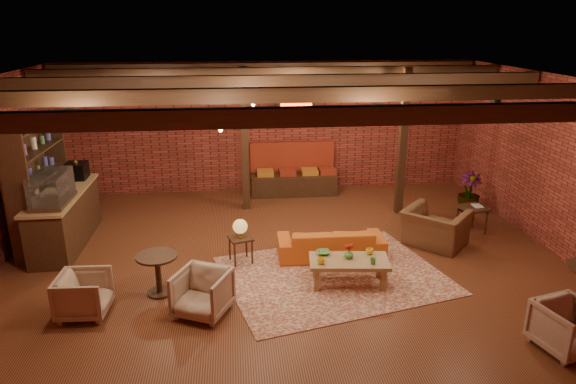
{
  "coord_description": "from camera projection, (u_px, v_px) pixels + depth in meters",
  "views": [
    {
      "loc": [
        -0.83,
        -8.54,
        4.12
      ],
      "look_at": [
        0.11,
        0.2,
        1.17
      ],
      "focal_mm": 32.0,
      "sensor_mm": 36.0,
      "label": 1
    }
  ],
  "objects": [
    {
      "name": "floor",
      "position": [
        283.0,
        256.0,
        9.44
      ],
      "size": [
        10.0,
        10.0,
        0.0
      ],
      "primitive_type": "plane",
      "color": "#3B1A0E",
      "rests_on": "ground"
    },
    {
      "name": "ceiling",
      "position": [
        283.0,
        79.0,
        8.42
      ],
      "size": [
        10.0,
        8.0,
        0.02
      ],
      "primitive_type": "cube",
      "color": "black",
      "rests_on": "wall_back"
    },
    {
      "name": "wall_back",
      "position": [
        267.0,
        127.0,
        12.7
      ],
      "size": [
        10.0,
        0.02,
        3.2
      ],
      "primitive_type": "cube",
      "color": "maroon",
      "rests_on": "ground"
    },
    {
      "name": "wall_front",
      "position": [
        322.0,
        284.0,
        5.16
      ],
      "size": [
        10.0,
        0.02,
        3.2
      ],
      "primitive_type": "cube",
      "color": "maroon",
      "rests_on": "ground"
    },
    {
      "name": "wall_right",
      "position": [
        553.0,
        164.0,
        9.44
      ],
      "size": [
        0.02,
        8.0,
        3.2
      ],
      "primitive_type": "cube",
      "color": "maroon",
      "rests_on": "ground"
    },
    {
      "name": "ceiling_beams",
      "position": [
        283.0,
        87.0,
        8.46
      ],
      "size": [
        9.8,
        6.4,
        0.22
      ],
      "primitive_type": null,
      "color": "black",
      "rests_on": "ceiling"
    },
    {
      "name": "ceiling_pipe",
      "position": [
        275.0,
        88.0,
        10.04
      ],
      "size": [
        9.6,
        0.12,
        0.12
      ],
      "primitive_type": "cylinder",
      "rotation": [
        0.0,
        1.57,
        0.0
      ],
      "color": "black",
      "rests_on": "ceiling"
    },
    {
      "name": "post_left",
      "position": [
        245.0,
        140.0,
        11.32
      ],
      "size": [
        0.16,
        0.16,
        3.2
      ],
      "primitive_type": "cube",
      "color": "black",
      "rests_on": "ground"
    },
    {
      "name": "post_right",
      "position": [
        403.0,
        143.0,
        11.1
      ],
      "size": [
        0.16,
        0.16,
        3.2
      ],
      "primitive_type": "cube",
      "color": "black",
      "rests_on": "ground"
    },
    {
      "name": "service_counter",
      "position": [
        63.0,
        205.0,
        9.72
      ],
      "size": [
        0.8,
        2.5,
        1.6
      ],
      "primitive_type": null,
      "color": "black",
      "rests_on": "ground"
    },
    {
      "name": "plant_counter",
      "position": [
        69.0,
        180.0,
        9.78
      ],
      "size": [
        0.35,
        0.39,
        0.3
      ],
      "primitive_type": "imported",
      "color": "#337F33",
      "rests_on": "service_counter"
    },
    {
      "name": "shelving_hutch",
      "position": [
        40.0,
        184.0,
        9.64
      ],
      "size": [
        0.52,
        2.0,
        2.4
      ],
      "primitive_type": null,
      "color": "black",
      "rests_on": "ground"
    },
    {
      "name": "banquette",
      "position": [
        293.0,
        174.0,
        12.69
      ],
      "size": [
        2.1,
        0.7,
        1.0
      ],
      "primitive_type": null,
      "color": "maroon",
      "rests_on": "ground"
    },
    {
      "name": "service_sign",
      "position": [
        296.0,
        102.0,
        11.68
      ],
      "size": [
        0.86,
        0.06,
        0.3
      ],
      "primitive_type": "cube",
      "color": "#EB4517",
      "rests_on": "ceiling"
    },
    {
      "name": "ceiling_spotlights",
      "position": [
        283.0,
        100.0,
        8.53
      ],
      "size": [
        6.4,
        4.4,
        0.28
      ],
      "primitive_type": null,
      "color": "black",
      "rests_on": "ceiling"
    },
    {
      "name": "rug",
      "position": [
        334.0,
        275.0,
        8.71
      ],
      "size": [
        4.12,
        3.51,
        0.01
      ],
      "primitive_type": "cube",
      "rotation": [
        0.0,
        0.0,
        0.24
      ],
      "color": "maroon",
      "rests_on": "floor"
    },
    {
      "name": "sofa",
      "position": [
        331.0,
        242.0,
        9.33
      ],
      "size": [
        1.94,
        0.8,
        0.56
      ],
      "primitive_type": "imported",
      "rotation": [
        0.0,
        0.0,
        3.12
      ],
      "color": "#C3581B",
      "rests_on": "floor"
    },
    {
      "name": "coffee_table",
      "position": [
        348.0,
        262.0,
        8.32
      ],
      "size": [
        1.35,
        0.77,
        0.69
      ],
      "rotation": [
        0.0,
        0.0,
        -0.11
      ],
      "color": "olive",
      "rests_on": "floor"
    },
    {
      "name": "side_table_lamp",
      "position": [
        240.0,
        230.0,
        9.01
      ],
      "size": [
        0.49,
        0.49,
        0.82
      ],
      "rotation": [
        0.0,
        0.0,
        0.29
      ],
      "color": "black",
      "rests_on": "floor"
    },
    {
      "name": "round_table_left",
      "position": [
        158.0,
        268.0,
        8.0
      ],
      "size": [
        0.64,
        0.64,
        0.67
      ],
      "color": "black",
      "rests_on": "floor"
    },
    {
      "name": "armchair_a",
      "position": [
        84.0,
        293.0,
        7.46
      ],
      "size": [
        0.68,
        0.72,
        0.71
      ],
      "primitive_type": "imported",
      "rotation": [
        0.0,
        0.0,
        1.52
      ],
      "color": "beige",
      "rests_on": "floor"
    },
    {
      "name": "armchair_b",
      "position": [
        202.0,
        291.0,
        7.48
      ],
      "size": [
        0.94,
        0.92,
        0.75
      ],
      "primitive_type": "imported",
      "rotation": [
        0.0,
        0.0,
        -0.44
      ],
      "color": "beige",
      "rests_on": "floor"
    },
    {
      "name": "armchair_right",
      "position": [
        436.0,
        222.0,
        9.74
      ],
      "size": [
        1.29,
        1.28,
        0.96
      ],
      "primitive_type": "imported",
      "rotation": [
        0.0,
        0.0,
        2.38
      ],
      "color": "brown",
      "rests_on": "floor"
    },
    {
      "name": "side_table_book",
      "position": [
        473.0,
        209.0,
        10.32
      ],
      "size": [
        0.6,
        0.6,
        0.58
      ],
      "rotation": [
        0.0,
        0.0,
        0.22
      ],
      "color": "black",
      "rests_on": "floor"
    },
    {
      "name": "armchair_far",
      "position": [
        568.0,
        325.0,
        6.65
      ],
      "size": [
        0.85,
        0.82,
        0.73
      ],
      "primitive_type": "imported",
      "rotation": [
        0.0,
        0.0,
        0.26
      ],
      "color": "beige",
      "rests_on": "floor"
    },
    {
      "name": "plant_tall",
      "position": [
        474.0,
        153.0,
        11.25
      ],
      "size": [
        1.59,
        1.59,
        2.7
      ],
      "primitive_type": "imported",
      "rotation": [
        0.0,
        0.0,
        -0.05
      ],
      "color": "#4C7F4C",
      "rests_on": "floor"
    }
  ]
}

